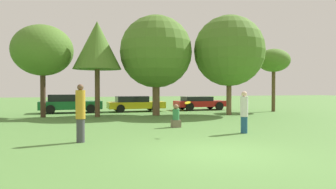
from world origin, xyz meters
The scene contains 13 objects.
ground_plane centered at (0.00, 0.00, 0.00)m, with size 120.00×120.00×0.00m, color #54843D.
person_thrower centered at (-3.53, 2.88, 0.98)m, with size 0.31×0.31×1.92m.
person_catcher centered at (2.75, 3.14, 0.85)m, with size 0.31×0.31×1.67m.
frisbee centered at (0.34, 3.11, 1.25)m, with size 0.23×0.22×0.13m.
bystander_sitting centered at (0.77, 5.74, 0.45)m, with size 0.41×0.34×1.06m.
tree_1 centered at (-5.49, 12.92, 4.12)m, with size 3.69×3.69×5.70m.
tree_2 centered at (-2.25, 12.22, 4.46)m, with size 3.01×3.01×6.00m.
tree_3 centered at (1.57, 12.23, 4.21)m, with size 4.79×4.79×6.62m.
tree_4 centered at (6.34, 11.05, 4.30)m, with size 4.75×4.75×6.69m.
tree_5 centered at (11.10, 12.76, 3.90)m, with size 2.48×2.48×4.83m.
parked_car_green centered at (-3.94, 16.08, 0.70)m, with size 4.43×1.93×1.34m.
parked_car_yellow centered at (0.88, 15.93, 0.63)m, with size 4.35×1.91×1.19m.
parked_car_red centered at (6.33, 16.08, 0.61)m, with size 4.25×1.96×1.11m.
Camera 1 is at (-3.82, -7.78, 1.78)m, focal length 33.35 mm.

